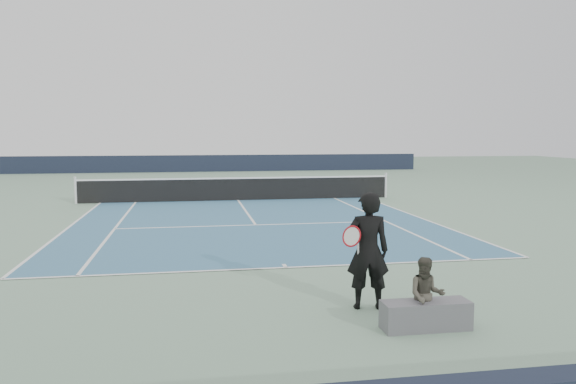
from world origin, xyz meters
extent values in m
plane|color=gray|center=(0.00, 0.00, 0.00)|extent=(80.00, 80.00, 0.00)
cube|color=#3A6989|center=(0.00, 0.00, 0.01)|extent=(10.97, 23.77, 0.01)
cylinder|color=silver|center=(-6.40, 0.00, 0.54)|extent=(0.10, 0.10, 1.07)
cylinder|color=silver|center=(6.40, 0.00, 0.54)|extent=(0.10, 0.10, 1.07)
cube|color=black|center=(0.00, 0.00, 0.46)|extent=(12.80, 0.03, 0.90)
cube|color=white|center=(0.00, 0.00, 0.93)|extent=(12.80, 0.04, 0.06)
cube|color=black|center=(0.00, 17.88, 0.60)|extent=(30.00, 0.25, 1.20)
imported|color=black|center=(0.83, -14.72, 0.93)|extent=(0.78, 0.61, 1.87)
torus|color=#A70D15|center=(0.55, -14.77, 1.18)|extent=(0.34, 0.18, 0.36)
cylinder|color=white|center=(0.55, -14.77, 1.18)|extent=(0.29, 0.14, 0.32)
cylinder|color=white|center=(0.67, -14.74, 0.92)|extent=(0.08, 0.13, 0.27)
sphere|color=#BAD52B|center=(1.40, -15.14, 0.04)|extent=(0.07, 0.07, 0.07)
cube|color=#5A595E|center=(1.35, -15.79, 0.20)|extent=(1.32, 0.75, 0.41)
imported|color=#454237|center=(1.35, -15.79, 0.50)|extent=(0.62, 0.55, 1.08)
camera|label=1|loc=(-1.90, -23.07, 2.78)|focal=35.00mm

